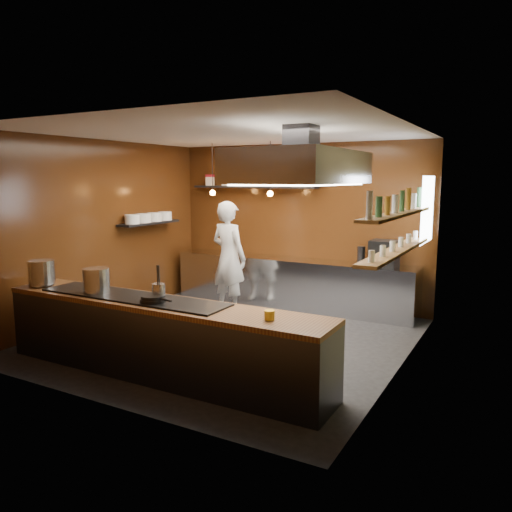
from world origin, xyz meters
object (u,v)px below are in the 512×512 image
Objects in this scene: stockpot_large at (42,273)px; espresso_machine at (384,253)px; extractor_hood at (301,167)px; chef at (229,258)px; stockpot_small at (96,280)px.

stockpot_large is 0.78× the size of espresso_machine.
extractor_hood is 3.06m from chef.
stockpot_small is at bearing 98.21° from chef.
stockpot_large is at bearing -178.35° from stockpot_small.
espresso_machine is 0.22× the size of chef.
stockpot_large is 3.16m from chef.
chef is (1.14, 2.95, -0.12)m from stockpot_large.
stockpot_small is at bearing -150.53° from extractor_hood.
extractor_hood is 4.55× the size of espresso_machine.
stockpot_small is (-2.23, -1.26, -1.41)m from extractor_hood.
extractor_hood is at bearing 152.65° from chef.
extractor_hood reaches higher than chef.
stockpot_small is 0.75× the size of espresso_machine.
stockpot_large is at bearing -132.55° from espresso_machine.
extractor_hood is 6.09× the size of stockpot_small.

